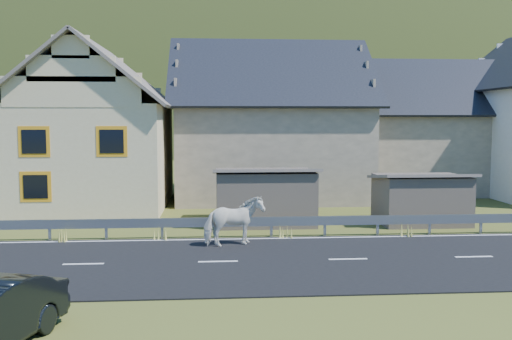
{
  "coord_description": "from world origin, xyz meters",
  "views": [
    {
      "loc": [
        -4.11,
        -16.96,
        4.34
      ],
      "look_at": [
        -2.5,
        4.59,
        2.41
      ],
      "focal_mm": 40.0,
      "sensor_mm": 36.0,
      "label": 1
    }
  ],
  "objects": [
    {
      "name": "house_stone_a",
      "position": [
        -1.0,
        15.0,
        4.63
      ],
      "size": [
        10.8,
        9.8,
        8.9
      ],
      "color": "tan",
      "rests_on": "ground"
    },
    {
      "name": "shed_right",
      "position": [
        4.5,
        6.0,
        1.0
      ],
      "size": [
        3.8,
        2.9,
        2.2
      ],
      "primitive_type": "cube",
      "color": "#6A5D4F",
      "rests_on": "ground"
    },
    {
      "name": "guardrail",
      "position": [
        -0.0,
        3.68,
        0.56
      ],
      "size": [
        28.1,
        0.09,
        0.75
      ],
      "color": "#93969B",
      "rests_on": "ground"
    },
    {
      "name": "road",
      "position": [
        0.0,
        0.0,
        0.02
      ],
      "size": [
        60.0,
        7.0,
        0.04
      ],
      "primitive_type": "cube",
      "color": "black",
      "rests_on": "ground"
    },
    {
      "name": "mountain",
      "position": [
        5.0,
        180.0,
        -20.0
      ],
      "size": [
        440.0,
        280.0,
        260.0
      ],
      "primitive_type": "ellipsoid",
      "color": "#1F3112",
      "rests_on": "ground"
    },
    {
      "name": "lane_markings",
      "position": [
        0.0,
        0.0,
        0.04
      ],
      "size": [
        60.0,
        6.6,
        0.01
      ],
      "primitive_type": "cube",
      "color": "silver",
      "rests_on": "road"
    },
    {
      "name": "shed_left",
      "position": [
        -2.0,
        6.5,
        1.1
      ],
      "size": [
        4.3,
        3.3,
        2.4
      ],
      "primitive_type": "cube",
      "color": "#6A5D4F",
      "rests_on": "ground"
    },
    {
      "name": "house_stone_b",
      "position": [
        9.0,
        17.0,
        4.24
      ],
      "size": [
        9.8,
        8.8,
        8.1
      ],
      "color": "tan",
      "rests_on": "ground"
    },
    {
      "name": "house_cream",
      "position": [
        -10.0,
        12.0,
        4.36
      ],
      "size": [
        7.8,
        9.8,
        8.3
      ],
      "color": "beige",
      "rests_on": "ground"
    },
    {
      "name": "horse",
      "position": [
        -3.44,
        2.15,
        0.88
      ],
      "size": [
        1.5,
        2.18,
        1.69
      ],
      "primitive_type": "imported",
      "rotation": [
        0.0,
        0.0,
        1.9
      ],
      "color": "silver",
      "rests_on": "road"
    },
    {
      "name": "ground",
      "position": [
        0.0,
        0.0,
        0.0
      ],
      "size": [
        160.0,
        160.0,
        0.0
      ],
      "primitive_type": "plane",
      "color": "#3A3F1A",
      "rests_on": "ground"
    }
  ]
}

